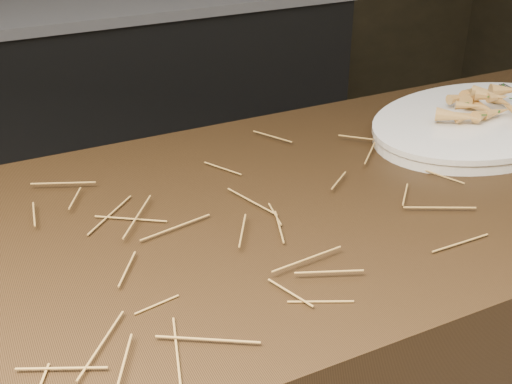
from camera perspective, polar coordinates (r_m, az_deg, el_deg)
back_counter at (r=2.95m, az=-10.06°, el=8.73°), size 1.82×0.62×0.84m
straw_bedding at (r=1.05m, az=2.54°, el=-0.53°), size 1.40×0.60×0.02m
serving_platter at (r=1.38m, az=19.39°, el=5.64°), size 0.55×0.41×0.03m
roasted_veg_heap at (r=1.37m, az=19.67°, el=7.24°), size 0.27×0.21×0.06m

